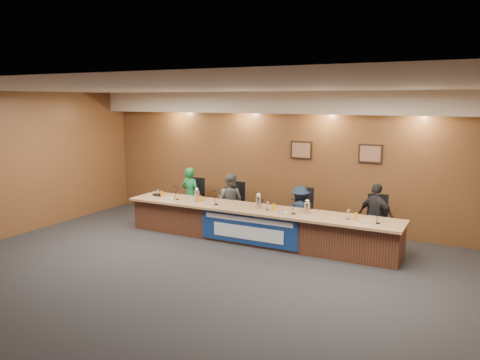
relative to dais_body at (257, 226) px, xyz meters
The scene contains 39 objects.
floor 2.43m from the dais_body, 90.00° to the right, with size 10.00×10.00×0.00m, color black.
ceiling 3.73m from the dais_body, 90.00° to the right, with size 10.00×8.00×0.04m, color silver.
wall_back 2.03m from the dais_body, 90.00° to the left, with size 10.00×0.04×3.20m, color brown.
soffit 2.93m from the dais_body, 90.00° to the left, with size 10.00×0.50×0.50m, color beige.
dais_body is the anchor object (origin of this frame).
dais_top 0.38m from the dais_body, 90.00° to the right, with size 6.10×0.95×0.05m, color #9A734F.
banner 0.42m from the dais_body, 90.00° to the right, with size 2.20×0.02×0.65m, color navy.
banner_text_upper 0.49m from the dais_body, 90.00° to the right, with size 2.00×0.01×0.10m, color silver.
banner_text_lower 0.43m from the dais_body, 90.00° to the right, with size 1.60×0.01×0.28m, color silver.
wall_photo_left 2.21m from the dais_body, 75.71° to the left, with size 0.52×0.04×0.42m, color black.
wall_photo_right 2.95m from the dais_body, 38.13° to the left, with size 0.52×0.04×0.42m, color black.
panelist_a 2.31m from the dais_body, 161.52° to the left, with size 0.50×0.33×1.38m, color #145E30.
panelist_b 1.31m from the dais_body, 145.31° to the left, with size 0.64×0.50×1.31m, color #515357.
panelist_c 1.04m from the dais_body, 45.49° to the left, with size 0.75×0.43×1.16m, color #142236.
panelist_d 2.48m from the dais_body, 17.13° to the left, with size 0.79×0.33×1.35m, color black.
office_chair_a 2.32m from the dais_body, 159.17° to the left, with size 0.48×0.48×0.08m, color black.
office_chair_b 1.34m from the dais_body, 141.77° to the left, with size 0.48×0.48×0.08m, color black.
office_chair_c 1.10m from the dais_body, 49.18° to the left, with size 0.48×0.48×0.08m, color black.
office_chair_d 2.49m from the dais_body, 19.33° to the left, with size 0.48×0.48×0.08m, color black.
nameplate_a 2.21m from the dais_body, behind, with size 0.24×0.06×0.09m, color white.
microphone_a 2.01m from the dais_body, behind, with size 0.07×0.07×0.02m, color black.
juice_glass_a 2.47m from the dais_body, behind, with size 0.06×0.06×0.15m, color orange.
water_glass_a 2.61m from the dais_body, behind, with size 0.08×0.08×0.18m, color silver.
nameplate_b 1.18m from the dais_body, 165.26° to the right, with size 0.24×0.06×0.09m, color white.
microphone_b 1.00m from the dais_body, 169.37° to the right, with size 0.07×0.07×0.02m, color black.
juice_glass_b 1.42m from the dais_body, behind, with size 0.06×0.06×0.15m, color orange.
water_glass_b 1.54m from the dais_body, behind, with size 0.08×0.08×0.18m, color silver.
nameplate_c 0.87m from the dais_body, 25.46° to the right, with size 0.24×0.06×0.09m, color white.
microphone_c 1.02m from the dais_body, 11.33° to the right, with size 0.07×0.07×0.02m, color black.
juice_glass_c 0.66m from the dais_body, 14.23° to the right, with size 0.06×0.06×0.15m, color orange.
water_glass_c 0.59m from the dais_body, 19.63° to the right, with size 0.08×0.08×0.18m, color silver.
nameplate_d 2.38m from the dais_body, ahead, with size 0.24×0.06×0.09m, color white.
microphone_d 2.60m from the dais_body, ahead, with size 0.07×0.07×0.02m, color black.
juice_glass_d 2.19m from the dais_body, ahead, with size 0.06×0.06×0.15m, color orange.
water_glass_d 2.05m from the dais_body, ahead, with size 0.08×0.08×0.18m, color silver.
carafe_left 1.62m from the dais_body, behind, with size 0.13×0.13×0.22m, color silver.
carafe_mid 0.54m from the dais_body, 30.93° to the right, with size 0.13×0.13×0.26m, color silver.
carafe_right 1.24m from the dais_body, ahead, with size 0.13×0.13×0.22m, color silver.
speakerphone 2.64m from the dais_body, behind, with size 0.32×0.32×0.05m, color black.
Camera 1 is at (4.19, -6.36, 3.02)m, focal length 35.00 mm.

